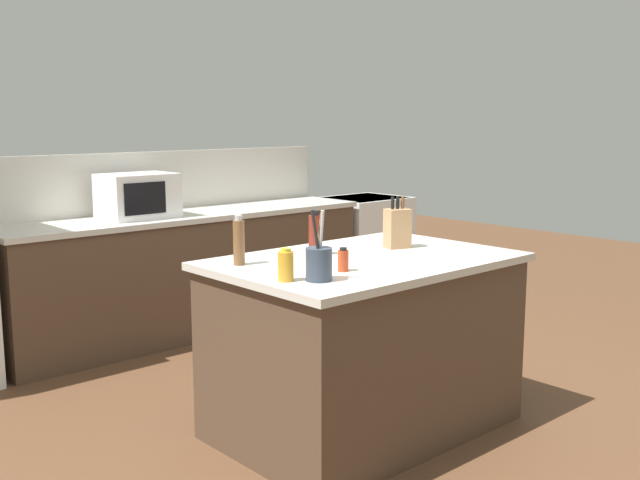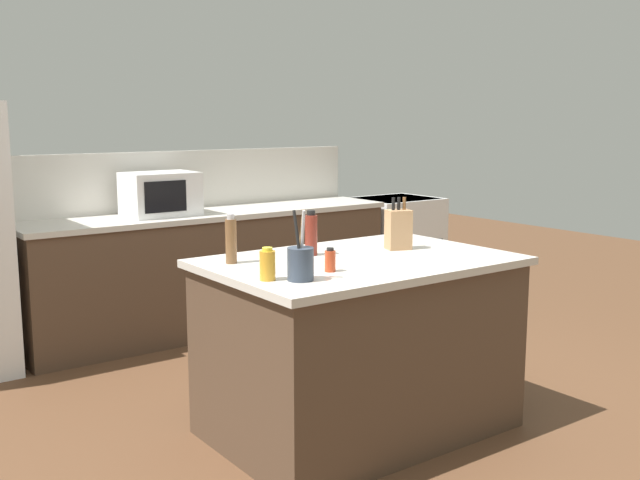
{
  "view_description": "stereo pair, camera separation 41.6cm",
  "coord_description": "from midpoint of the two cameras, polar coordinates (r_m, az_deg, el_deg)",
  "views": [
    {
      "loc": [
        -2.75,
        -2.71,
        1.67
      ],
      "look_at": [
        0.0,
        0.35,
        0.99
      ],
      "focal_mm": 42.0,
      "sensor_mm": 36.0,
      "label": 1
    },
    {
      "loc": [
        -2.42,
        -2.97,
        1.67
      ],
      "look_at": [
        0.0,
        0.35,
        0.99
      ],
      "focal_mm": 42.0,
      "sensor_mm": 36.0,
      "label": 2
    }
  ],
  "objects": [
    {
      "name": "knife_block",
      "position": [
        4.19,
        3.1,
        0.91
      ],
      "size": [
        0.16,
        0.14,
        0.29
      ],
      "rotation": [
        0.0,
        0.0,
        -0.34
      ],
      "color": "#A87C54",
      "rests_on": "kitchen_island"
    },
    {
      "name": "back_counter_run",
      "position": [
        5.93,
        -11.9,
        -2.47
      ],
      "size": [
        2.99,
        0.66,
        0.94
      ],
      "color": "#4C3828",
      "rests_on": "ground_plane"
    },
    {
      "name": "spice_jar_paprika",
      "position": [
        3.56,
        -1.57,
        -1.58
      ],
      "size": [
        0.05,
        0.05,
        0.12
      ],
      "color": "#B73D1E",
      "rests_on": "kitchen_island"
    },
    {
      "name": "microwave",
      "position": [
        5.64,
        -15.79,
        3.25
      ],
      "size": [
        0.52,
        0.39,
        0.32
      ],
      "color": "white",
      "rests_on": "back_counter_run"
    },
    {
      "name": "utensil_crock",
      "position": [
        3.35,
        -3.64,
        -1.77
      ],
      "size": [
        0.12,
        0.12,
        0.32
      ],
      "color": "#333D4C",
      "rests_on": "kitchen_island"
    },
    {
      "name": "vinegar_bottle",
      "position": [
        3.96,
        -3.41,
        0.41
      ],
      "size": [
        0.07,
        0.07,
        0.24
      ],
      "color": "maroon",
      "rests_on": "kitchen_island"
    },
    {
      "name": "wall_backsplash",
      "position": [
        6.1,
        -13.61,
        4.44
      ],
      "size": [
        2.95,
        0.03,
        0.46
      ],
      "primitive_type": "cube",
      "color": "beige",
      "rests_on": "back_counter_run"
    },
    {
      "name": "kitchen_island",
      "position": [
        4.02,
        0.38,
        -7.94
      ],
      "size": [
        1.57,
        1.06,
        0.94
      ],
      "color": "#4C3828",
      "rests_on": "ground_plane"
    },
    {
      "name": "ground_plane",
      "position": [
        4.19,
        0.37,
        -14.11
      ],
      "size": [
        14.0,
        14.0,
        0.0
      ],
      "primitive_type": "plane",
      "color": "brown"
    },
    {
      "name": "honey_jar",
      "position": [
        3.36,
        -6.19,
        -1.99
      ],
      "size": [
        0.07,
        0.07,
        0.15
      ],
      "color": "gold",
      "rests_on": "kitchen_island"
    },
    {
      "name": "pepper_grinder",
      "position": [
        3.74,
        -9.38,
        -0.14
      ],
      "size": [
        0.06,
        0.06,
        0.25
      ],
      "color": "brown",
      "rests_on": "kitchen_island"
    },
    {
      "name": "range_oven",
      "position": [
        7.06,
        1.66,
        -0.41
      ],
      "size": [
        0.76,
        0.65,
        0.92
      ],
      "color": "white",
      "rests_on": "ground_plane"
    }
  ]
}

